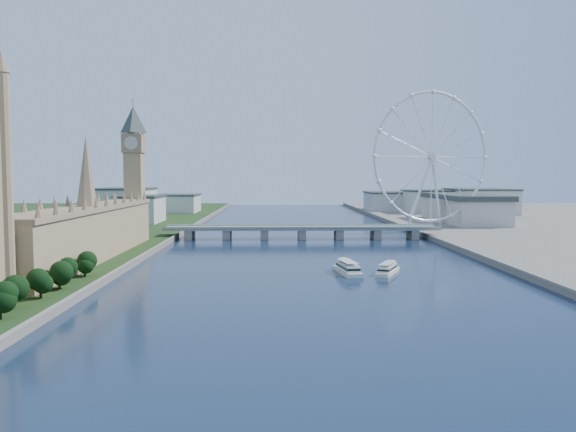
{
  "coord_description": "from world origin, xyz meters",
  "views": [
    {
      "loc": [
        -21.46,
        -149.84,
        49.98
      ],
      "look_at": [
        -13.13,
        210.0,
        24.81
      ],
      "focal_mm": 35.0,
      "sensor_mm": 36.0,
      "label": 1
    }
  ],
  "objects": [
    {
      "name": "ground",
      "position": [
        0.0,
        0.0,
        0.0
      ],
      "size": [
        2000.0,
        2000.0,
        0.0
      ],
      "primitive_type": "plane",
      "color": "#1A2F4A",
      "rests_on": "ground"
    },
    {
      "name": "tour_boat_far",
      "position": [
        36.55,
        135.32,
        0.0
      ],
      "size": [
        18.32,
        28.51,
        6.19
      ],
      "primitive_type": null,
      "rotation": [
        0.0,
        0.0,
        -0.43
      ],
      "color": "beige",
      "rests_on": "ground"
    },
    {
      "name": "parliament_range",
      "position": [
        -128.0,
        170.0,
        18.48
      ],
      "size": [
        24.0,
        200.0,
        70.0
      ],
      "color": "tan",
      "rests_on": "ground"
    },
    {
      "name": "city_skyline",
      "position": [
        39.22,
        560.08,
        16.96
      ],
      "size": [
        505.0,
        280.0,
        32.0
      ],
      "color": "beige",
      "rests_on": "ground"
    },
    {
      "name": "big_ben",
      "position": [
        -128.0,
        278.0,
        66.57
      ],
      "size": [
        20.02,
        20.02,
        110.0
      ],
      "color": "tan",
      "rests_on": "ground"
    },
    {
      "name": "tour_boat_near",
      "position": [
        16.09,
        136.53,
        0.0
      ],
      "size": [
        12.95,
        32.81,
        7.08
      ],
      "primitive_type": null,
      "rotation": [
        0.0,
        0.0,
        0.15
      ],
      "color": "silver",
      "rests_on": "ground"
    },
    {
      "name": "london_eye",
      "position": [
        119.98,
        355.08,
        67.52
      ],
      "size": [
        113.6,
        39.12,
        124.3
      ],
      "color": "silver",
      "rests_on": "ground"
    },
    {
      "name": "tree_row",
      "position": [
        -113.0,
        42.0,
        8.48
      ],
      "size": [
        8.51,
        152.51,
        19.47
      ],
      "color": "black",
      "rests_on": "ground"
    },
    {
      "name": "county_hall",
      "position": [
        175.0,
        430.0,
        0.0
      ],
      "size": [
        54.0,
        144.0,
        35.0
      ],
      "primitive_type": null,
      "color": "beige",
      "rests_on": "ground"
    },
    {
      "name": "westminster_bridge",
      "position": [
        0.0,
        300.0,
        6.63
      ],
      "size": [
        220.0,
        22.0,
        9.5
      ],
      "color": "gray",
      "rests_on": "ground"
    }
  ]
}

